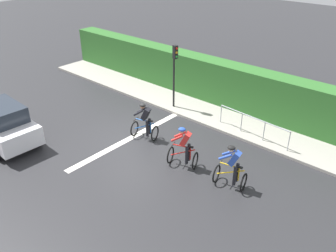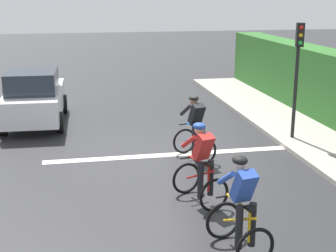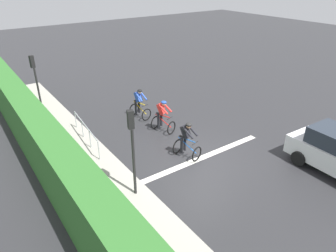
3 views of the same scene
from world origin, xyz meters
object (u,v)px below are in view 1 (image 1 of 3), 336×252
cyclist_lead (232,168)px  cyclist_second (184,148)px  cyclist_mid (145,122)px  traffic_light_near_crossing (175,68)px  car_white (1,123)px  pedestrian_railing_kerbside (253,122)px

cyclist_lead → cyclist_second: 2.07m
cyclist_lead → cyclist_mid: (-0.41, -4.65, 0.00)m
traffic_light_near_crossing → cyclist_second: bearing=44.4°
cyclist_mid → car_white: bearing=-46.6°
traffic_light_near_crossing → pedestrian_railing_kerbside: 4.71m
car_white → traffic_light_near_crossing: size_ratio=1.24×
cyclist_mid → traffic_light_near_crossing: 3.56m
cyclist_second → cyclist_mid: same height
cyclist_mid → traffic_light_near_crossing: bearing=-162.7°
cyclist_mid → pedestrian_railing_kerbside: cyclist_mid is taller
cyclist_lead → cyclist_mid: size_ratio=1.00×
cyclist_second → car_white: size_ratio=0.40×
cyclist_lead → pedestrian_railing_kerbside: 3.70m
cyclist_second → traffic_light_near_crossing: size_ratio=0.50×
pedestrian_railing_kerbside → traffic_light_near_crossing: bearing=-90.0°
traffic_light_near_crossing → car_white: bearing=-25.4°
pedestrian_railing_kerbside → car_white: bearing=-47.4°
cyclist_lead → car_white: size_ratio=0.40×
cyclist_lead → cyclist_second: (0.11, -2.06, 0.00)m
cyclist_second → car_white: 7.95m
cyclist_second → traffic_light_near_crossing: traffic_light_near_crossing is taller
cyclist_lead → cyclist_mid: 4.67m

